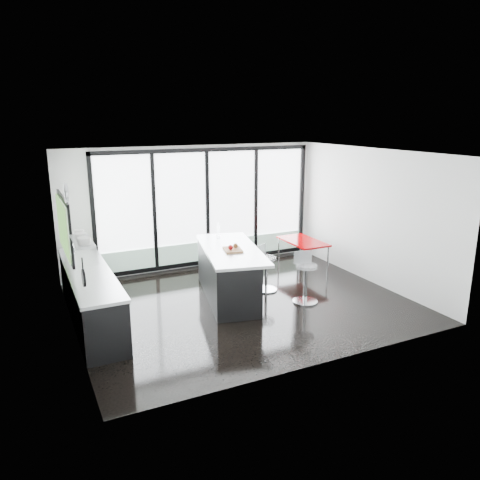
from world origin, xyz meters
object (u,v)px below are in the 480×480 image
bar_stool_near (306,284)px  red_table (303,254)px  island (227,272)px  bar_stool_far (266,274)px

bar_stool_near → red_table: (1.09, 1.78, -0.04)m
island → bar_stool_near: (1.21, -0.90, -0.13)m
island → red_table: 2.47m
bar_stool_far → red_table: bearing=7.1°
bar_stool_near → island: bearing=149.7°
bar_stool_far → red_table: bar_stool_far is taller
bar_stool_far → island: bearing=153.8°
island → bar_stool_far: island is taller
bar_stool_near → red_table: bar_stool_near is taller
bar_stool_far → red_table: (1.45, 0.90, -0.02)m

